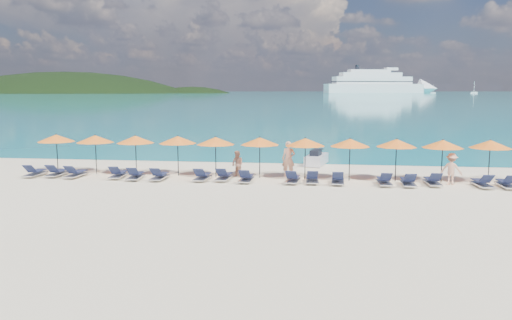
# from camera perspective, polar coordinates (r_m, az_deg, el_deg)

# --- Properties ---
(ground) EXTENTS (1400.00, 1400.00, 0.00)m
(ground) POSITION_cam_1_polar(r_m,az_deg,el_deg) (22.87, -0.98, -4.03)
(ground) COLOR beige
(sea) EXTENTS (1600.00, 1300.00, 0.01)m
(sea) POSITION_cam_1_polar(r_m,az_deg,el_deg) (682.13, 7.29, 7.64)
(sea) COLOR #1FA9B2
(sea) RESTS_ON ground
(headland_main) EXTENTS (374.00, 242.00, 126.50)m
(headland_main) POSITION_cam_1_polar(r_m,az_deg,el_deg) (640.15, -20.84, 3.74)
(headland_main) COLOR black
(headland_main) RESTS_ON ground
(headland_small) EXTENTS (162.00, 126.00, 85.50)m
(headland_small) POSITION_cam_1_polar(r_m,az_deg,el_deg) (603.27, -7.25, 4.26)
(headland_small) COLOR black
(headland_small) RESTS_ON ground
(cruise_ship) EXTENTS (147.92, 65.49, 41.06)m
(cruise_ship) POSITION_cam_1_polar(r_m,az_deg,el_deg) (649.79, 14.39, 8.38)
(cruise_ship) COLOR white
(cruise_ship) RESTS_ON ground
(sailboat_near) EXTENTS (5.39, 1.80, 9.89)m
(sailboat_near) POSITION_cam_1_polar(r_m,az_deg,el_deg) (582.66, 19.59, 7.27)
(sailboat_near) COLOR white
(sailboat_near) RESTS_ON ground
(sailboat_far) EXTENTS (6.88, 2.29, 12.62)m
(sailboat_far) POSITION_cam_1_polar(r_m,az_deg,el_deg) (580.92, 23.64, 7.09)
(sailboat_far) COLOR white
(sailboat_far) RESTS_ON ground
(jetski) EXTENTS (1.55, 2.86, 0.96)m
(jetski) POSITION_cam_1_polar(r_m,az_deg,el_deg) (32.09, 6.91, 0.15)
(jetski) COLOR silver
(jetski) RESTS_ON ground
(beachgoer_a) EXTENTS (0.76, 0.54, 1.98)m
(beachgoer_a) POSITION_cam_1_polar(r_m,az_deg,el_deg) (27.46, 3.73, 0.10)
(beachgoer_a) COLOR tan
(beachgoer_a) RESTS_ON ground
(beachgoer_b) EXTENTS (0.82, 0.74, 1.46)m
(beachgoer_b) POSITION_cam_1_polar(r_m,az_deg,el_deg) (27.33, -2.13, -0.48)
(beachgoer_b) COLOR tan
(beachgoer_b) RESTS_ON ground
(beachgoer_c) EXTENTS (1.15, 0.86, 1.61)m
(beachgoer_c) POSITION_cam_1_polar(r_m,az_deg,el_deg) (27.06, 21.43, -0.96)
(beachgoer_c) COLOR tan
(beachgoer_c) RESTS_ON ground
(umbrella_0) EXTENTS (2.10, 2.10, 2.28)m
(umbrella_0) POSITION_cam_1_polar(r_m,az_deg,el_deg) (30.84, -21.87, 2.33)
(umbrella_0) COLOR black
(umbrella_0) RESTS_ON ground
(umbrella_1) EXTENTS (2.10, 2.10, 2.28)m
(umbrella_1) POSITION_cam_1_polar(r_m,az_deg,el_deg) (29.61, -17.90, 2.31)
(umbrella_1) COLOR black
(umbrella_1) RESTS_ON ground
(umbrella_2) EXTENTS (2.10, 2.10, 2.28)m
(umbrella_2) POSITION_cam_1_polar(r_m,az_deg,el_deg) (28.70, -13.62, 2.30)
(umbrella_2) COLOR black
(umbrella_2) RESTS_ON ground
(umbrella_3) EXTENTS (2.10, 2.10, 2.28)m
(umbrella_3) POSITION_cam_1_polar(r_m,az_deg,el_deg) (28.03, -8.95, 2.30)
(umbrella_3) COLOR black
(umbrella_3) RESTS_ON ground
(umbrella_4) EXTENTS (2.10, 2.10, 2.28)m
(umbrella_4) POSITION_cam_1_polar(r_m,az_deg,el_deg) (27.22, -4.65, 2.20)
(umbrella_4) COLOR black
(umbrella_4) RESTS_ON ground
(umbrella_5) EXTENTS (2.10, 2.10, 2.28)m
(umbrella_5) POSITION_cam_1_polar(r_m,az_deg,el_deg) (26.96, 0.43, 2.17)
(umbrella_5) COLOR black
(umbrella_5) RESTS_ON ground
(umbrella_6) EXTENTS (2.10, 2.10, 2.28)m
(umbrella_6) POSITION_cam_1_polar(r_m,az_deg,el_deg) (26.63, 5.66, 2.05)
(umbrella_6) COLOR black
(umbrella_6) RESTS_ON ground
(umbrella_7) EXTENTS (2.10, 2.10, 2.28)m
(umbrella_7) POSITION_cam_1_polar(r_m,az_deg,el_deg) (26.65, 10.70, 1.96)
(umbrella_7) COLOR black
(umbrella_7) RESTS_ON ground
(umbrella_8) EXTENTS (2.10, 2.10, 2.28)m
(umbrella_8) POSITION_cam_1_polar(r_m,az_deg,el_deg) (27.02, 15.77, 1.87)
(umbrella_8) COLOR black
(umbrella_8) RESTS_ON ground
(umbrella_9) EXTENTS (2.10, 2.10, 2.28)m
(umbrella_9) POSITION_cam_1_polar(r_m,az_deg,el_deg) (27.34, 20.57, 1.73)
(umbrella_9) COLOR black
(umbrella_9) RESTS_ON ground
(umbrella_10) EXTENTS (2.10, 2.10, 2.28)m
(umbrella_10) POSITION_cam_1_polar(r_m,az_deg,el_deg) (28.17, 25.21, 1.65)
(umbrella_10) COLOR black
(umbrella_10) RESTS_ON ground
(lounger_0) EXTENTS (0.67, 1.72, 0.66)m
(lounger_0) POSITION_cam_1_polar(r_m,az_deg,el_deg) (30.20, -23.94, -1.30)
(lounger_0) COLOR silver
(lounger_0) RESTS_ON ground
(lounger_1) EXTENTS (0.65, 1.71, 0.66)m
(lounger_1) POSITION_cam_1_polar(r_m,az_deg,el_deg) (29.76, -21.79, -1.32)
(lounger_1) COLOR silver
(lounger_1) RESTS_ON ground
(lounger_2) EXTENTS (0.67, 1.72, 0.66)m
(lounger_2) POSITION_cam_1_polar(r_m,az_deg,el_deg) (29.03, -19.92, -1.44)
(lounger_2) COLOR silver
(lounger_2) RESTS_ON ground
(lounger_3) EXTENTS (0.72, 1.73, 0.66)m
(lounger_3) POSITION_cam_1_polar(r_m,az_deg,el_deg) (28.12, -15.47, -1.55)
(lounger_3) COLOR silver
(lounger_3) RESTS_ON ground
(lounger_4) EXTENTS (0.78, 1.75, 0.66)m
(lounger_4) POSITION_cam_1_polar(r_m,az_deg,el_deg) (27.47, -13.60, -1.70)
(lounger_4) COLOR silver
(lounger_4) RESTS_ON ground
(lounger_5) EXTENTS (0.63, 1.70, 0.66)m
(lounger_5) POSITION_cam_1_polar(r_m,az_deg,el_deg) (27.04, -10.99, -1.78)
(lounger_5) COLOR silver
(lounger_5) RESTS_ON ground
(lounger_6) EXTENTS (0.70, 1.73, 0.66)m
(lounger_6) POSITION_cam_1_polar(r_m,az_deg,el_deg) (26.53, -6.16, -1.86)
(lounger_6) COLOR silver
(lounger_6) RESTS_ON ground
(lounger_7) EXTENTS (0.71, 1.73, 0.66)m
(lounger_7) POSITION_cam_1_polar(r_m,az_deg,el_deg) (26.47, -3.67, -1.86)
(lounger_7) COLOR silver
(lounger_7) RESTS_ON ground
(lounger_8) EXTENTS (0.65, 1.71, 0.66)m
(lounger_8) POSITION_cam_1_polar(r_m,az_deg,el_deg) (25.94, -1.12, -2.04)
(lounger_8) COLOR silver
(lounger_8) RESTS_ON ground
(lounger_9) EXTENTS (0.76, 1.75, 0.66)m
(lounger_9) POSITION_cam_1_polar(r_m,az_deg,el_deg) (25.74, 4.22, -2.14)
(lounger_9) COLOR silver
(lounger_9) RESTS_ON ground
(lounger_10) EXTENTS (0.70, 1.73, 0.66)m
(lounger_10) POSITION_cam_1_polar(r_m,az_deg,el_deg) (25.85, 6.43, -2.13)
(lounger_10) COLOR silver
(lounger_10) RESTS_ON ground
(lounger_11) EXTENTS (0.68, 1.72, 0.66)m
(lounger_11) POSITION_cam_1_polar(r_m,az_deg,el_deg) (25.75, 9.33, -2.23)
(lounger_11) COLOR silver
(lounger_11) RESTS_ON ground
(lounger_12) EXTENTS (0.68, 1.72, 0.66)m
(lounger_12) POSITION_cam_1_polar(r_m,az_deg,el_deg) (25.90, 14.44, -2.32)
(lounger_12) COLOR silver
(lounger_12) RESTS_ON ground
(lounger_13) EXTENTS (0.63, 1.70, 0.66)m
(lounger_13) POSITION_cam_1_polar(r_m,az_deg,el_deg) (26.01, 17.00, -2.37)
(lounger_13) COLOR silver
(lounger_13) RESTS_ON ground
(lounger_14) EXTENTS (0.68, 1.72, 0.66)m
(lounger_14) POSITION_cam_1_polar(r_m,az_deg,el_deg) (26.58, 19.54, -2.27)
(lounger_14) COLOR silver
(lounger_14) RESTS_ON ground
(lounger_15) EXTENTS (0.76, 1.75, 0.66)m
(lounger_15) POSITION_cam_1_polar(r_m,az_deg,el_deg) (26.98, 24.44, -2.38)
(lounger_15) COLOR silver
(lounger_15) RESTS_ON ground
(lounger_16) EXTENTS (0.64, 1.71, 0.66)m
(lounger_16) POSITION_cam_1_polar(r_m,az_deg,el_deg) (27.32, 26.72, -2.40)
(lounger_16) COLOR silver
(lounger_16) RESTS_ON ground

